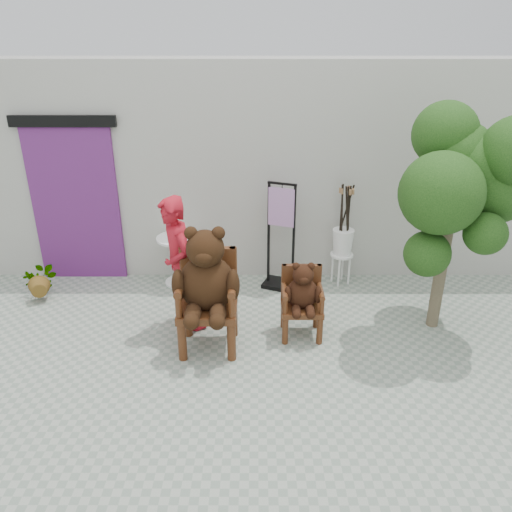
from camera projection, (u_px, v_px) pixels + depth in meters
The scene contains 11 objects.
ground_plane at pixel (303, 388), 5.05m from camera, with size 60.00×60.00×0.00m, color gray.
back_wall at pixel (289, 168), 7.27m from camera, with size 9.00×1.00×3.00m, color #B2B1A7.
doorway at pixel (75, 200), 6.94m from camera, with size 1.40×0.11×2.33m.
chair_big at pixel (207, 283), 5.40m from camera, with size 0.72×0.77×1.47m.
chair_small at pixel (302, 294), 5.74m from camera, with size 0.48×0.51×0.95m.
person at pixel (183, 265), 5.79m from camera, with size 0.61×0.40×1.66m, color #A81421.
cafe_table at pixel (179, 255), 7.02m from camera, with size 0.60×0.60×0.70m.
display_stand at pixel (281, 248), 6.86m from camera, with size 0.55×0.49×1.51m.
stool_bucket at pixel (343, 241), 6.94m from camera, with size 0.32×0.32×1.45m.
tree at pixel (469, 176), 5.30m from camera, with size 1.54×1.65×2.66m.
potted_plant at pixel (40, 281), 6.73m from camera, with size 0.43×0.37×0.48m, color black.
Camera 1 is at (-0.48, -4.07, 3.28)m, focal length 35.00 mm.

